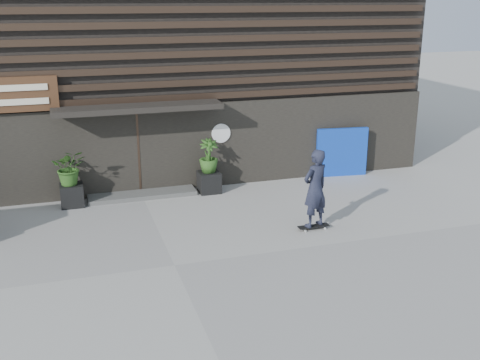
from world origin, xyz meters
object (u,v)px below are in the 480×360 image
object	(u,v)px
planter_pot_right	(209,182)
skateboarder	(315,189)
blue_tarp	(342,152)
planter_pot_left	(72,195)

from	to	relation	value
planter_pot_right	skateboarder	distance (m)	3.95
skateboarder	blue_tarp	bearing A→B (deg)	54.97
planter_pot_left	blue_tarp	size ratio (longest dim) A/B	0.37
planter_pot_left	blue_tarp	distance (m)	8.17
planter_pot_left	skateboarder	size ratio (longest dim) A/B	0.30
skateboarder	planter_pot_right	bearing A→B (deg)	116.05
planter_pot_left	blue_tarp	xyz separation A→B (m)	(8.15, 0.30, 0.46)
planter_pot_right	blue_tarp	size ratio (longest dim) A/B	0.37
planter_pot_left	planter_pot_right	xyz separation A→B (m)	(3.80, 0.00, 0.00)
planter_pot_right	blue_tarp	xyz separation A→B (m)	(4.35, 0.30, 0.46)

